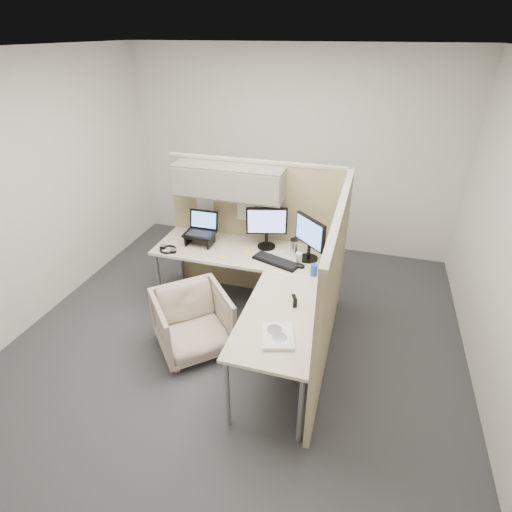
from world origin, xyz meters
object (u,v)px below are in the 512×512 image
(desk, at_px, (255,276))
(monitor_left, at_px, (267,224))
(keyboard, at_px, (276,261))
(office_chair, at_px, (193,320))

(desk, bearing_deg, monitor_left, 93.27)
(keyboard, bearing_deg, monitor_left, 141.06)
(office_chair, relative_size, keyboard, 1.39)
(desk, xyz_separation_m, monitor_left, (-0.03, 0.55, 0.32))
(office_chair, relative_size, monitor_left, 1.49)
(desk, height_order, keyboard, keyboard)
(monitor_left, relative_size, keyboard, 0.94)
(keyboard, bearing_deg, desk, -100.95)
(desk, bearing_deg, office_chair, -140.93)
(desk, bearing_deg, keyboard, 59.85)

